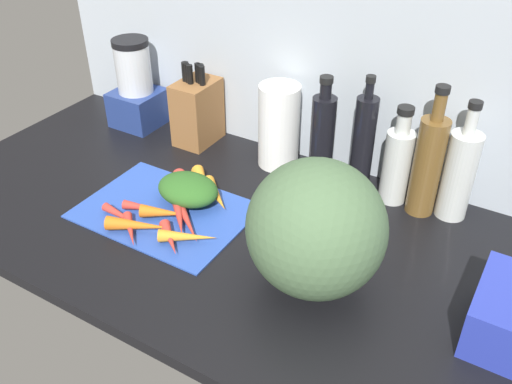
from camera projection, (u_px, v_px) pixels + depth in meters
The scene contains 25 objects.
ground_plane at pixel (243, 230), 134.57cm from camera, with size 170.00×80.00×3.00cm, color black.
wall_back at pixel (320, 56), 144.01cm from camera, with size 170.00×3.00×60.00cm, color #ADB7C1.
cutting_board at pixel (165, 211), 138.04cm from camera, with size 40.95×29.76×0.80cm, color #2D51B7.
carrot_0 at pixel (130, 230), 129.15cm from camera, with size 2.30×2.30×11.99cm, color red.
carrot_1 at pixel (123, 217), 133.47cm from camera, with size 2.20×2.20×13.32cm, color red.
carrot_2 at pixel (216, 195), 140.03cm from camera, with size 3.47×3.47×13.48cm, color orange.
carrot_3 at pixel (203, 182), 145.01cm from camera, with size 3.42×3.42×11.71cm, color orange.
carrot_4 at pixel (179, 215), 133.26cm from camera, with size 3.26×3.26×16.31cm, color red.
carrot_5 at pixel (144, 207), 136.46cm from camera, with size 2.40×2.40×10.45cm, color red.
carrot_6 at pixel (180, 185), 143.59cm from camera, with size 3.48×3.48×10.80cm, color red.
carrot_7 at pixel (164, 213), 133.87cm from camera, with size 3.31×3.31×11.35cm, color orange.
carrot_8 at pixel (188, 237), 126.50cm from camera, with size 3.05×3.05×13.44cm, color orange.
carrot_9 at pixel (170, 239), 126.29cm from camera, with size 2.63×2.63×11.69cm, color red.
carrot_10 at pixel (139, 225), 129.63cm from camera, with size 3.47×3.47×15.51cm, color orange.
carrot_11 at pixel (187, 221), 131.78cm from camera, with size 2.49×2.49×16.46cm, color red.
carrot_greens_pile at pixel (188, 189), 139.01cm from camera, with size 16.17×12.44×6.84cm, color #2D6023.
winter_squash at pixel (316, 229), 109.46cm from camera, with size 28.25×27.47×28.76cm, color #4C6B47.
knife_block at pixel (197, 111), 162.75cm from camera, with size 9.92×13.99×24.33cm.
blender_appliance at pixel (136, 89), 170.84cm from camera, with size 14.22×14.22×27.44cm.
paper_towel_roll at pixel (279, 126), 150.82cm from camera, with size 11.21×11.21×23.45cm, color white.
bottle_0 at pixel (322, 138), 142.78cm from camera, with size 6.26×6.26×29.78cm.
bottle_1 at pixel (363, 142), 140.53cm from camera, with size 5.70×5.70×31.02cm.
bottle_2 at pixel (397, 163), 136.99cm from camera, with size 7.05×7.05×25.84cm.
bottle_3 at pixel (428, 164), 131.40cm from camera, with size 6.91×6.91×33.24cm.
bottle_4 at pixel (459, 173), 130.93cm from camera, with size 7.56×7.56×30.36cm.
Camera 1 is at (56.95, -89.14, 82.27)cm, focal length 39.03 mm.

